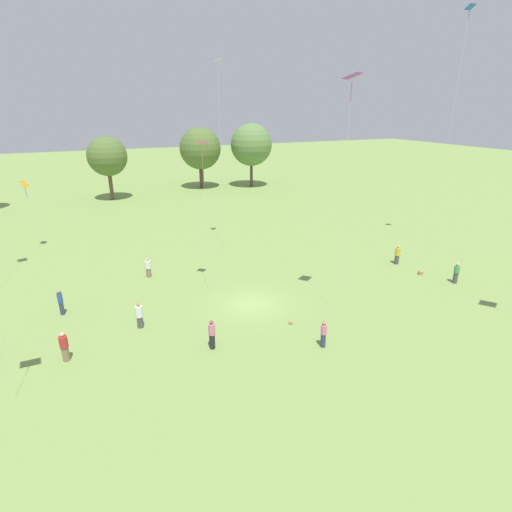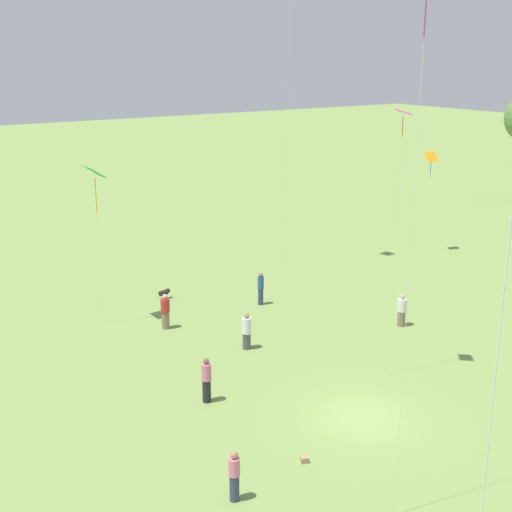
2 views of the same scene
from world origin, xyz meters
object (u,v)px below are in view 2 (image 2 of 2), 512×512
(person_3, at_px, (261,288))
(person_6, at_px, (247,331))
(person_2, at_px, (165,312))
(person_0, at_px, (402,311))
(person_7, at_px, (234,476))
(kite_4, at_px, (402,130))
(person_1, at_px, (206,380))
(kite_7, at_px, (426,7))
(dog_0, at_px, (165,293))
(picnic_bag_0, at_px, (304,460))
(kite_5, at_px, (95,177))
(kite_6, at_px, (431,160))

(person_3, bearing_deg, person_6, -16.07)
(person_2, bearing_deg, person_0, -34.46)
(person_7, height_order, kite_4, kite_4)
(person_0, xyz_separation_m, person_1, (1.59, -12.26, 0.13))
(person_1, distance_m, person_2, 8.20)
(person_2, height_order, kite_7, kite_7)
(person_3, height_order, person_7, person_3)
(person_3, bearing_deg, person_0, 56.46)
(person_0, relative_size, kite_4, 0.15)
(kite_7, bearing_deg, dog_0, 3.79)
(person_3, distance_m, picnic_bag_0, 15.71)
(person_6, distance_m, kite_4, 11.73)
(person_6, height_order, person_7, person_6)
(kite_5, height_order, picnic_bag_0, kite_5)
(person_0, xyz_separation_m, kite_7, (10.95, -11.16, 13.63))
(person_2, distance_m, person_3, 5.93)
(person_6, relative_size, picnic_bag_0, 5.50)
(person_3, height_order, kite_7, kite_7)
(person_1, xyz_separation_m, person_6, (-3.52, 4.17, -0.08))
(person_0, bearing_deg, person_7, -163.69)
(person_0, relative_size, person_6, 0.95)
(person_7, bearing_deg, person_2, -15.81)
(person_3, bearing_deg, person_7, -12.51)
(kite_6, distance_m, kite_7, 31.06)
(person_1, xyz_separation_m, person_2, (-7.91, 2.18, -0.05))
(person_2, height_order, kite_5, kite_5)
(person_6, relative_size, person_7, 1.03)
(kite_7, relative_size, dog_0, 21.08)
(person_7, xyz_separation_m, kite_6, (-16.67, 26.01, 5.53))
(kite_6, bearing_deg, person_2, -110.94)
(person_2, xyz_separation_m, kite_7, (17.27, -1.08, 13.55))
(person_0, relative_size, kite_6, 0.24)
(kite_7, xyz_separation_m, dog_0, (-21.26, 3.03, -14.06))
(kite_7, bearing_deg, person_2, 8.32)
(person_0, distance_m, kite_5, 16.58)
(person_7, bearing_deg, person_0, -59.83)
(person_2, relative_size, dog_0, 2.50)
(kite_7, bearing_deg, person_6, -1.53)
(kite_4, relative_size, kite_6, 1.63)
(person_2, xyz_separation_m, picnic_bag_0, (13.50, -1.60, -0.79))
(person_0, xyz_separation_m, dog_0, (-10.30, -8.13, -0.43))
(person_0, xyz_separation_m, person_7, (7.67, -14.77, 0.04))
(kite_6, distance_m, picnic_bag_0, 28.75)
(person_2, xyz_separation_m, dog_0, (-3.99, 1.95, -0.51))
(person_0, distance_m, person_1, 12.36)
(person_0, xyz_separation_m, kite_5, (-8.65, -12.42, 6.77))
(person_1, bearing_deg, person_0, 78.45)
(kite_4, bearing_deg, kite_7, -138.14)
(kite_5, bearing_deg, person_6, -102.38)
(person_7, relative_size, kite_4, 0.15)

